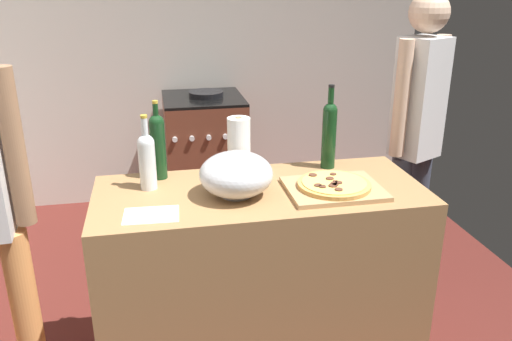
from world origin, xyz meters
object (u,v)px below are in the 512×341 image
wine_bottle_green (158,144)px  mixing_bowl (236,174)px  wine_bottle_clear (329,132)px  person_in_red (416,131)px  stove (205,155)px  wine_bottle_dark (147,158)px  pizza (334,184)px  paper_towel_roll (239,146)px

wine_bottle_green → mixing_bowl: bearing=-40.9°
wine_bottle_clear → person_in_red: (0.58, 0.26, -0.10)m
stove → person_in_red: person_in_red is taller
person_in_red → stove: bearing=127.5°
wine_bottle_dark → wine_bottle_green: size_ratio=0.91×
mixing_bowl → wine_bottle_dark: (-0.36, 0.15, 0.04)m
pizza → paper_towel_roll: size_ratio=1.16×
pizza → paper_towel_roll: (-0.36, 0.29, 0.10)m
mixing_bowl → wine_bottle_green: size_ratio=0.86×
pizza → wine_bottle_green: (-0.72, 0.30, 0.13)m
paper_towel_roll → wine_bottle_clear: 0.43m
wine_bottle_clear → stove: (-0.43, 1.59, -0.62)m
pizza → stove: bearing=101.0°
wine_bottle_dark → wine_bottle_clear: size_ratio=0.82×
paper_towel_roll → wine_bottle_green: size_ratio=0.75×
pizza → person_in_red: size_ratio=0.18×
mixing_bowl → wine_bottle_clear: (0.48, 0.25, 0.08)m
mixing_bowl → wine_bottle_dark: 0.39m
pizza → wine_bottle_green: wine_bottle_green is taller
wine_bottle_dark → stove: 1.83m
stove → person_in_red: 1.75m
mixing_bowl → stove: mixing_bowl is taller
wine_bottle_green → stove: size_ratio=0.37×
paper_towel_roll → person_in_red: bearing=14.2°
wine_bottle_clear → stove: bearing=105.3°
pizza → wine_bottle_dark: size_ratio=0.96×
pizza → person_in_red: bearing=39.8°
pizza → paper_towel_roll: paper_towel_roll is taller
wine_bottle_dark → pizza: bearing=-13.6°
wine_bottle_dark → person_in_red: size_ratio=0.19×
mixing_bowl → wine_bottle_clear: bearing=27.4°
wine_bottle_dark → wine_bottle_clear: 0.85m
mixing_bowl → stove: size_ratio=0.32×
pizza → wine_bottle_dark: 0.80m
paper_towel_roll → wine_bottle_clear: (0.43, -0.00, 0.04)m
wine_bottle_green → wine_bottle_clear: wine_bottle_clear is taller
pizza → mixing_bowl: mixing_bowl is taller
paper_towel_roll → wine_bottle_dark: (-0.41, -0.10, 0.00)m
pizza → paper_towel_roll: bearing=141.3°
wine_bottle_dark → wine_bottle_green: wine_bottle_green is taller
person_in_red → paper_towel_roll: bearing=-165.8°
wine_bottle_green → person_in_red: size_ratio=0.21×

